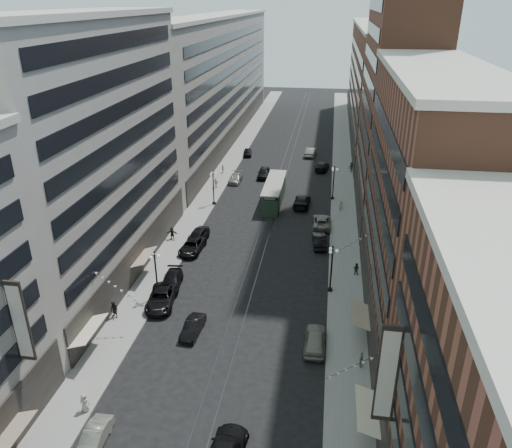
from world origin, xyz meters
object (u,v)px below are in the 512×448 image
Objects in this scene: car_13 at (264,173)px; car_9 at (247,152)px; pedestrian_7 at (356,269)px; pedestrian_9 at (351,167)px; car_8 at (235,178)px; car_extra_0 at (171,282)px; pedestrian_1 at (84,402)px; car_7 at (192,246)px; pedestrian_8 at (341,206)px; car_4 at (315,339)px; pedestrian_2 at (114,310)px; pedestrian_extra_0 at (223,169)px; car_12 at (322,166)px; lamppost_sw_mid at (213,186)px; lamppost_se_far at (331,267)px; lamppost_se_mid at (334,182)px; streetcar at (274,193)px; car_2 at (161,298)px; car_extra_1 at (302,201)px; car_11 at (322,222)px; pedestrian_5 at (172,233)px; car_extra_2 at (198,236)px; lamppost_sw_far at (156,273)px; car_14 at (311,152)px; pedestrian_4 at (361,359)px; car_1 at (94,438)px; pedestrian_6 at (216,183)px.

car_9 is at bearing 110.41° from car_13.
pedestrian_7 is 0.81× the size of pedestrian_9.
car_extra_0 reaches higher than car_8.
car_7 is (1.10, 27.76, -0.22)m from pedestrian_1.
car_8 is 21.33m from pedestrian_8.
car_extra_0 is (0.00, -52.09, 0.05)m from car_9.
car_8 is 36.11m from pedestrian_7.
pedestrian_9 reaches higher than car_extra_0.
car_4 is 2.71× the size of pedestrian_9.
pedestrian_extra_0 is (1.25, 46.65, -0.14)m from pedestrian_2.
car_12 is 2.87× the size of pedestrian_9.
lamppost_sw_mid is 1.00× the size of lamppost_se_far.
pedestrian_1 is at bearing -111.04° from lamppost_se_mid.
streetcar is 31.79m from car_2.
lamppost_sw_mid is 28.34m from car_2.
pedestrian_8 is 6.12m from car_extra_1.
lamppost_se_mid is at bearing -99.47° from car_11.
lamppost_se_far reaches higher than pedestrian_1.
pedestrian_5 reaches higher than pedestrian_7.
pedestrian_2 reaches higher than car_8.
pedestrian_2 is at bearing -96.48° from car_extra_2.
lamppost_se_mid is at bearing 60.10° from lamppost_sw_far.
pedestrian_2 is at bearing 43.96° from pedestrian_7.
pedestrian_1 is 48.14m from pedestrian_8.
car_8 is at bearing 61.35° from car_14.
car_7 is at bearing 157.93° from lamppost_se_far.
pedestrian_5 reaches higher than pedestrian_4.
car_8 is 0.90× the size of car_11.
streetcar reaches higher than car_extra_1.
car_1 is (-7.40, -48.94, -0.89)m from streetcar.
car_4 is 1.02× the size of car_8.
car_1 is 2.49× the size of pedestrian_5.
lamppost_sw_mid is at bearing 90.00° from lamppost_sw_far.
pedestrian_1 is at bearing 112.34° from pedestrian_6.
car_7 is at bearing -87.11° from lamppost_sw_mid.
lamppost_sw_mid reaches higher than pedestrian_2.
lamppost_sw_far is 14.41m from pedestrian_5.
car_11 reaches higher than car_1.
pedestrian_8 reaches higher than pedestrian_extra_0.
pedestrian_7 is at bearing -129.20° from pedestrian_1.
car_8 is at bearing 80.09° from pedestrian_5.
car_14 is (-4.70, 52.10, -2.24)m from lamppost_se_far.
pedestrian_4 is 0.30× the size of car_13.
pedestrian_9 is (5.44, -0.79, 0.31)m from car_12.
lamppost_se_mid is 5.41m from pedestrian_8.
car_7 is 3.25× the size of pedestrian_8.
pedestrian_8 is 0.32× the size of car_extra_2.
pedestrian_6 is 22.21m from pedestrian_8.
car_11 is 3.30× the size of pedestrian_8.
car_4 is at bearing -91.87° from lamppost_se_mid.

